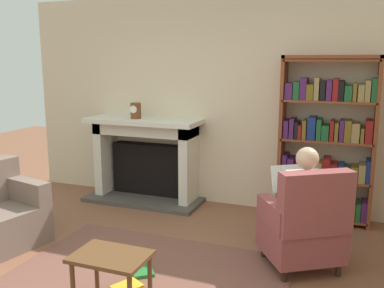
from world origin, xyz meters
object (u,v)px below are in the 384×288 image
(bookshelf, at_px, (327,143))
(side_table, at_px, (111,264))
(fireplace, at_px, (147,157))
(armchair_reading, at_px, (305,226))
(mantel_clock, at_px, (136,111))
(seated_reader, at_px, (300,201))

(bookshelf, xyz_separation_m, side_table, (-1.33, -2.55, -0.54))
(fireplace, relative_size, armchair_reading, 1.62)
(mantel_clock, height_order, side_table, mantel_clock)
(mantel_clock, distance_m, bookshelf, 2.43)
(seated_reader, bearing_deg, armchair_reading, 90.00)
(mantel_clock, height_order, seated_reader, mantel_clock)
(mantel_clock, bearing_deg, fireplace, 47.70)
(armchair_reading, height_order, seated_reader, seated_reader)
(bookshelf, height_order, armchair_reading, bookshelf)
(mantel_clock, relative_size, armchair_reading, 0.21)
(fireplace, xyz_separation_m, seated_reader, (2.18, -1.21, 0.03))
(bookshelf, relative_size, side_table, 3.46)
(mantel_clock, relative_size, bookshelf, 0.11)
(mantel_clock, distance_m, side_table, 2.77)
(armchair_reading, bearing_deg, mantel_clock, -60.48)
(fireplace, distance_m, mantel_clock, 0.65)
(fireplace, relative_size, mantel_clock, 7.59)
(fireplace, distance_m, armchair_reading, 2.60)
(bookshelf, relative_size, seated_reader, 1.70)
(seated_reader, bearing_deg, side_table, 14.42)
(fireplace, relative_size, seated_reader, 1.38)
(mantel_clock, bearing_deg, side_table, -65.94)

